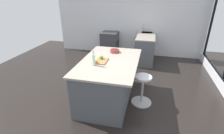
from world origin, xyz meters
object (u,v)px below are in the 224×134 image
at_px(oven_range, 110,44).
at_px(cutting_board, 101,61).
at_px(stool_by_window, 142,91).
at_px(water_bottle, 94,59).
at_px(apple_yellow, 96,61).
at_px(fruit_bowl, 115,51).
at_px(apple_green, 101,57).
at_px(kitchen_island, 108,80).

relative_size(oven_range, cutting_board, 2.41).
height_order(stool_by_window, water_bottle, water_bottle).
distance_m(apple_yellow, water_bottle, 0.11).
bearing_deg(fruit_bowl, stool_by_window, 52.15).
height_order(oven_range, apple_green, apple_green).
bearing_deg(oven_range, apple_yellow, 8.90).
relative_size(kitchen_island, apple_yellow, 24.79).
bearing_deg(stool_by_window, fruit_bowl, -127.85).
bearing_deg(cutting_board, fruit_bowl, 166.43).
xyz_separation_m(cutting_board, fruit_bowl, (-0.62, 0.15, 0.03)).
bearing_deg(apple_yellow, oven_range, -171.10).
bearing_deg(apple_yellow, fruit_bowl, 163.91).
distance_m(stool_by_window, cutting_board, 1.08).
relative_size(oven_range, kitchen_island, 0.47).
height_order(cutting_board, water_bottle, water_bottle).
distance_m(cutting_board, water_bottle, 0.26).
relative_size(cutting_board, apple_yellow, 4.85).
height_order(apple_green, water_bottle, water_bottle).
height_order(cutting_board, apple_green, apple_green).
relative_size(stool_by_window, water_bottle, 2.09).
relative_size(apple_green, fruit_bowl, 0.37).
bearing_deg(stool_by_window, apple_yellow, -78.92).
xyz_separation_m(oven_range, fruit_bowl, (2.28, 0.69, 0.53)).
bearing_deg(kitchen_island, fruit_bowl, 176.41).
height_order(apple_green, apple_yellow, apple_green).
bearing_deg(oven_range, water_bottle, 8.43).
bearing_deg(stool_by_window, kitchen_island, -91.73).
relative_size(stool_by_window, cutting_board, 1.81).
bearing_deg(stool_by_window, oven_range, -153.44).
xyz_separation_m(oven_range, stool_by_window, (2.85, 1.42, -0.13)).
relative_size(kitchen_island, fruit_bowl, 8.35).
bearing_deg(cutting_board, water_bottle, -19.72).
height_order(oven_range, fruit_bowl, fruit_bowl).
bearing_deg(apple_green, apple_yellow, -11.99).
xyz_separation_m(stool_by_window, apple_green, (-0.03, -0.90, 0.68)).
height_order(kitchen_island, apple_green, apple_green).
xyz_separation_m(oven_range, kitchen_island, (2.82, 0.66, 0.03)).
height_order(oven_range, apple_yellow, apple_yellow).
height_order(kitchen_island, fruit_bowl, fruit_bowl).
xyz_separation_m(oven_range, apple_green, (2.81, 0.52, 0.55)).
relative_size(apple_yellow, fruit_bowl, 0.34).
bearing_deg(oven_range, stool_by_window, 26.56).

